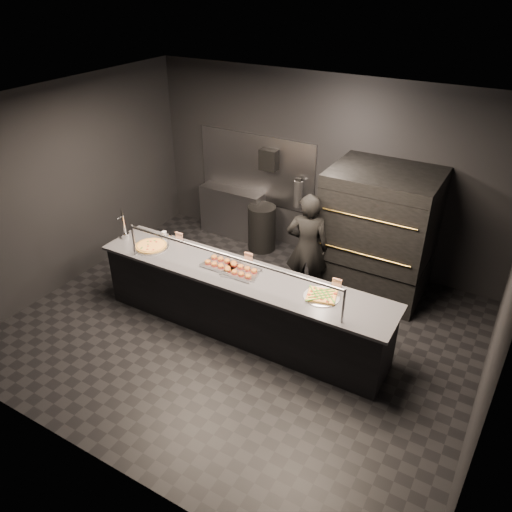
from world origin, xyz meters
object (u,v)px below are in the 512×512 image
(service_counter, at_px, (241,302))
(pizza_oven, at_px, (379,232))
(square_pizza, at_px, (322,296))
(beer_tap, at_px, (124,229))
(slider_tray_b, at_px, (241,271))
(worker, at_px, (307,248))
(slider_tray_a, at_px, (221,263))
(fire_extinguisher, at_px, (298,193))
(trash_bin, at_px, (262,228))
(prep_shelf, at_px, (233,212))
(round_pizza, at_px, (151,246))
(towel_dispenser, at_px, (269,160))

(service_counter, xyz_separation_m, pizza_oven, (1.20, 1.90, 0.50))
(pizza_oven, xyz_separation_m, square_pizza, (-0.09, -1.86, -0.03))
(beer_tap, xyz_separation_m, slider_tray_b, (1.95, 0.02, -0.11))
(slider_tray_b, distance_m, worker, 1.23)
(pizza_oven, xyz_separation_m, slider_tray_a, (-1.53, -1.86, -0.02))
(pizza_oven, bearing_deg, fire_extinguisher, 162.11)
(slider_tray_b, xyz_separation_m, trash_bin, (-0.88, 2.12, -0.55))
(pizza_oven, distance_m, beer_tap, 3.69)
(service_counter, xyz_separation_m, slider_tray_b, (-0.00, 0.01, 0.48))
(beer_tap, height_order, slider_tray_a, beer_tap)
(service_counter, relative_size, trash_bin, 5.11)
(fire_extinguisher, distance_m, square_pizza, 2.78)
(beer_tap, bearing_deg, fire_extinguisher, 56.45)
(service_counter, bearing_deg, prep_shelf, 124.59)
(fire_extinguisher, xyz_separation_m, slider_tray_b, (0.35, -2.39, -0.11))
(fire_extinguisher, bearing_deg, slider_tray_b, -81.68)
(beer_tap, height_order, slider_tray_b, beer_tap)
(square_pizza, distance_m, trash_bin, 2.94)
(slider_tray_a, height_order, trash_bin, slider_tray_a)
(service_counter, height_order, beer_tap, beer_tap)
(service_counter, bearing_deg, worker, 71.09)
(square_pizza, bearing_deg, worker, 122.15)
(worker, bearing_deg, slider_tray_a, 37.71)
(round_pizza, bearing_deg, towel_dispenser, 77.23)
(slider_tray_a, relative_size, square_pizza, 1.07)
(beer_tap, bearing_deg, pizza_oven, 31.26)
(slider_tray_b, xyz_separation_m, worker, (0.40, 1.16, -0.11))
(slider_tray_a, bearing_deg, towel_dispenser, 103.60)
(round_pizza, bearing_deg, slider_tray_a, 3.95)
(beer_tap, height_order, worker, worker)
(pizza_oven, height_order, slider_tray_b, pizza_oven)
(prep_shelf, height_order, square_pizza, square_pizza)
(prep_shelf, height_order, beer_tap, beer_tap)
(towel_dispenser, xyz_separation_m, trash_bin, (0.02, -0.26, -1.15))
(towel_dispenser, height_order, beer_tap, towel_dispenser)
(service_counter, bearing_deg, beer_tap, -179.65)
(round_pizza, height_order, slider_tray_b, slider_tray_b)
(service_counter, bearing_deg, square_pizza, 1.90)
(prep_shelf, distance_m, trash_bin, 0.74)
(fire_extinguisher, xyz_separation_m, trash_bin, (-0.53, -0.27, -0.66))
(slider_tray_b, bearing_deg, square_pizza, 1.43)
(towel_dispenser, bearing_deg, worker, -43.21)
(pizza_oven, relative_size, fire_extinguisher, 3.78)
(square_pizza, bearing_deg, round_pizza, -178.38)
(service_counter, xyz_separation_m, slider_tray_a, (-0.33, 0.04, 0.48))
(beer_tap, distance_m, square_pizza, 3.06)
(towel_dispenser, distance_m, slider_tray_b, 2.62)
(worker, bearing_deg, beer_tap, 7.38)
(fire_extinguisher, distance_m, worker, 1.46)
(slider_tray_b, height_order, worker, worker)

